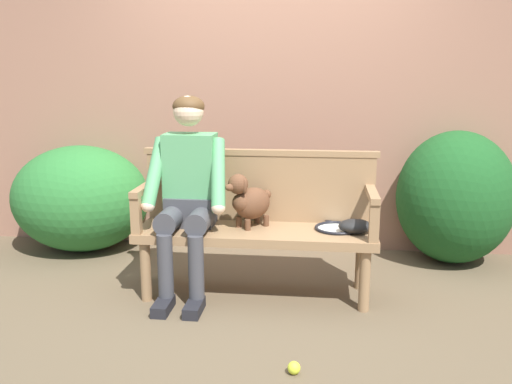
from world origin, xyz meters
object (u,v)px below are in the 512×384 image
object	(u,v)px
tennis_ball	(294,368)
dog_on_bench	(249,200)
baseball_glove	(355,226)
garden_bench	(256,238)
person_seated	(188,188)
tennis_racket	(335,227)

from	to	relation	value
tennis_ball	dog_on_bench	bearing A→B (deg)	109.56
baseball_glove	tennis_ball	bearing A→B (deg)	-115.27
garden_bench	baseball_glove	world-z (taller)	baseball_glove
person_seated	dog_on_bench	xyz separation A→B (m)	(0.40, 0.04, -0.08)
dog_on_bench	tennis_ball	distance (m)	1.24
garden_bench	baseball_glove	size ratio (longest dim) A/B	7.18
person_seated	baseball_glove	size ratio (longest dim) A/B	6.06
tennis_ball	baseball_glove	bearing A→B (deg)	70.39
baseball_glove	garden_bench	bearing A→B (deg)	172.32
garden_bench	person_seated	size ratio (longest dim) A/B	1.18
garden_bench	tennis_ball	bearing A→B (deg)	-72.68
dog_on_bench	baseball_glove	distance (m)	0.72
person_seated	dog_on_bench	size ratio (longest dim) A/B	3.56
garden_bench	dog_on_bench	world-z (taller)	dog_on_bench
tennis_racket	baseball_glove	size ratio (longest dim) A/B	2.64
tennis_racket	tennis_ball	world-z (taller)	tennis_racket
person_seated	dog_on_bench	bearing A→B (deg)	5.56
baseball_glove	tennis_racket	bearing A→B (deg)	138.05
person_seated	tennis_racket	bearing A→B (deg)	4.83
garden_bench	dog_on_bench	distance (m)	0.26
person_seated	dog_on_bench	world-z (taller)	person_seated
dog_on_bench	tennis_racket	world-z (taller)	dog_on_bench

